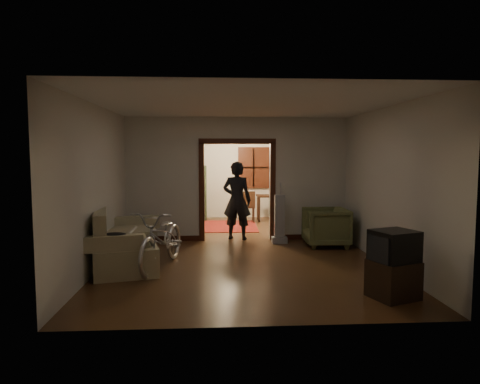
{
  "coord_description": "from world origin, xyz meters",
  "views": [
    {
      "loc": [
        -0.53,
        -8.97,
        1.97
      ],
      "look_at": [
        0.0,
        -0.3,
        1.2
      ],
      "focal_mm": 32.0,
      "sensor_mm": 36.0,
      "label": 1
    }
  ],
  "objects": [
    {
      "name": "globe",
      "position": [
        -1.18,
        3.71,
        1.94
      ],
      "size": [
        0.26,
        0.26,
        0.26
      ],
      "primitive_type": "sphere",
      "color": "#1E5972",
      "rests_on": "locker"
    },
    {
      "name": "desk_chair",
      "position": [
        0.43,
        3.26,
        0.45
      ],
      "size": [
        0.46,
        0.46,
        0.91
      ],
      "primitive_type": "cube",
      "rotation": [
        0.0,
        0.0,
        -0.15
      ],
      "color": "black",
      "rests_on": "floor"
    },
    {
      "name": "far_window",
      "position": [
        0.7,
        4.21,
        1.55
      ],
      "size": [
        0.98,
        0.06,
        1.28
      ],
      "primitive_type": "cube",
      "color": "black",
      "rests_on": "wall_back"
    },
    {
      "name": "sofa",
      "position": [
        -2.15,
        -1.31,
        0.51
      ],
      "size": [
        1.51,
        2.41,
        1.03
      ],
      "primitive_type": "cube",
      "rotation": [
        0.0,
        0.0,
        0.24
      ],
      "color": "#7A7551",
      "rests_on": "floor"
    },
    {
      "name": "light_switch",
      "position": [
        1.05,
        0.68,
        1.25
      ],
      "size": [
        0.08,
        0.01,
        0.12
      ],
      "primitive_type": "cube",
      "color": "silver",
      "rests_on": "partition_wall"
    },
    {
      "name": "oriental_rug",
      "position": [
        -0.11,
        2.58,
        0.01
      ],
      "size": [
        1.52,
        1.96,
        0.01
      ],
      "primitive_type": "cube",
      "rotation": [
        0.0,
        0.0,
        -0.03
      ],
      "color": "#620F10",
      "rests_on": "floor"
    },
    {
      "name": "crt_tv",
      "position": [
        1.92,
        -3.38,
        0.7
      ],
      "size": [
        0.68,
        0.65,
        0.47
      ],
      "primitive_type": "cube",
      "rotation": [
        0.0,
        0.0,
        0.36
      ],
      "color": "black",
      "rests_on": "tv_stand"
    },
    {
      "name": "wall_left",
      "position": [
        -2.5,
        0.0,
        1.4
      ],
      "size": [
        0.02,
        8.5,
        2.8
      ],
      "primitive_type": "cube",
      "color": "beige",
      "rests_on": "floor"
    },
    {
      "name": "jacket",
      "position": [
        -2.1,
        -2.22,
        0.68
      ],
      "size": [
        0.44,
        0.33,
        0.13
      ],
      "primitive_type": "ellipsoid",
      "color": "black",
      "rests_on": "sofa"
    },
    {
      "name": "wall_back",
      "position": [
        0.0,
        4.25,
        1.4
      ],
      "size": [
        5.0,
        0.02,
        2.8
      ],
      "primitive_type": "cube",
      "color": "beige",
      "rests_on": "floor"
    },
    {
      "name": "wall_right",
      "position": [
        2.5,
        0.0,
        1.4
      ],
      "size": [
        0.02,
        8.5,
        2.8
      ],
      "primitive_type": "cube",
      "color": "beige",
      "rests_on": "floor"
    },
    {
      "name": "door_casing",
      "position": [
        0.0,
        0.75,
        1.1
      ],
      "size": [
        1.74,
        0.2,
        2.32
      ],
      "primitive_type": "cube",
      "color": "#34150B",
      "rests_on": "floor"
    },
    {
      "name": "desk",
      "position": [
        1.24,
        3.52,
        0.38
      ],
      "size": [
        1.13,
        0.83,
        0.75
      ],
      "primitive_type": "cube",
      "rotation": [
        0.0,
        0.0,
        -0.28
      ],
      "color": "black",
      "rests_on": "floor"
    },
    {
      "name": "bicycle",
      "position": [
        -1.43,
        -1.61,
        0.51
      ],
      "size": [
        1.1,
        2.06,
        1.03
      ],
      "primitive_type": "imported",
      "rotation": [
        0.0,
        0.0,
        -0.23
      ],
      "color": "silver",
      "rests_on": "floor"
    },
    {
      "name": "tv_stand",
      "position": [
        1.92,
        -3.38,
        0.26
      ],
      "size": [
        0.72,
        0.69,
        0.52
      ],
      "primitive_type": "cube",
      "rotation": [
        0.0,
        0.0,
        0.36
      ],
      "color": "black",
      "rests_on": "floor"
    },
    {
      "name": "armchair",
      "position": [
        1.85,
        -0.06,
        0.42
      ],
      "size": [
        0.93,
        0.9,
        0.83
      ],
      "primitive_type": "imported",
      "rotation": [
        0.0,
        0.0,
        -1.59
      ],
      "color": "#565D34",
      "rests_on": "floor"
    },
    {
      "name": "chandelier",
      "position": [
        0.0,
        2.5,
        2.35
      ],
      "size": [
        0.24,
        0.24,
        0.24
      ],
      "primitive_type": "sphere",
      "color": "#FFE0A5",
      "rests_on": "ceiling"
    },
    {
      "name": "vacuum",
      "position": [
        0.92,
        0.34,
        0.54
      ],
      "size": [
        0.4,
        0.36,
        1.08
      ],
      "primitive_type": "cube",
      "rotation": [
        0.0,
        0.0,
        0.35
      ],
      "color": "gray",
      "rests_on": "floor"
    },
    {
      "name": "rolled_paper",
      "position": [
        -2.05,
        -1.01,
        0.53
      ],
      "size": [
        0.09,
        0.73,
        0.09
      ],
      "primitive_type": "cylinder",
      "rotation": [
        1.57,
        0.0,
        0.0
      ],
      "color": "beige",
      "rests_on": "sofa"
    },
    {
      "name": "ceiling",
      "position": [
        0.0,
        0.0,
        2.8
      ],
      "size": [
        5.0,
        8.5,
        0.01
      ],
      "primitive_type": "cube",
      "color": "white",
      "rests_on": "floor"
    },
    {
      "name": "locker",
      "position": [
        -1.18,
        3.71,
        0.82
      ],
      "size": [
        0.87,
        0.57,
        1.63
      ],
      "primitive_type": "cube",
      "rotation": [
        0.0,
        0.0,
        0.14
      ],
      "color": "#2B3922",
      "rests_on": "floor"
    },
    {
      "name": "person",
      "position": [
        -0.0,
        0.81,
        0.9
      ],
      "size": [
        0.75,
        0.59,
        1.81
      ],
      "primitive_type": "imported",
      "rotation": [
        0.0,
        0.0,
        2.87
      ],
      "color": "black",
      "rests_on": "floor"
    },
    {
      "name": "partition_wall",
      "position": [
        0.0,
        0.75,
        1.4
      ],
      "size": [
        5.0,
        0.14,
        2.8
      ],
      "primitive_type": "cube",
      "color": "beige",
      "rests_on": "floor"
    },
    {
      "name": "floor",
      "position": [
        0.0,
        0.0,
        0.0
      ],
      "size": [
        5.0,
        8.5,
        0.01
      ],
      "primitive_type": "cube",
      "color": "#341F10",
      "rests_on": "ground"
    }
  ]
}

